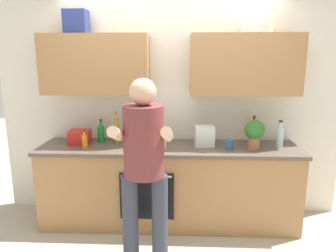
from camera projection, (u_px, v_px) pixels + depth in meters
name	position (u px, v px, depth m)	size (l,w,h in m)	color
ground_plane	(169.00, 221.00, 3.63)	(12.00, 12.00, 0.00)	#B2A893
back_wall_unit	(170.00, 89.00, 3.58)	(4.00, 0.39, 2.50)	silver
counter	(169.00, 185.00, 3.53)	(2.84, 0.67, 0.90)	#A37547
person_standing	(144.00, 161.00, 2.63)	(0.49, 0.45, 1.69)	#383D4C
bottle_soda	(101.00, 133.00, 3.61)	(0.08, 0.08, 0.26)	#198C33
bottle_hotsauce	(253.00, 131.00, 3.58)	(0.05, 0.05, 0.31)	red
bottle_water	(280.00, 136.00, 3.39)	(0.07, 0.07, 0.29)	silver
bottle_oil	(117.00, 131.00, 3.51)	(0.05, 0.05, 0.36)	olive
bottle_juice	(85.00, 141.00, 3.35)	(0.06, 0.06, 0.20)	orange
cup_tea	(229.00, 144.00, 3.33)	(0.08, 0.08, 0.10)	#33598C
mixing_bowl	(155.00, 144.00, 3.36)	(0.25, 0.25, 0.10)	silver
knife_block	(133.00, 132.00, 3.59)	(0.10, 0.14, 0.30)	brown
potted_herb	(255.00, 132.00, 3.30)	(0.21, 0.21, 0.32)	#9E6647
grocery_bag_produce	(204.00, 136.00, 3.43)	(0.21, 0.14, 0.22)	silver
grocery_bag_crisps	(80.00, 137.00, 3.53)	(0.23, 0.20, 0.15)	red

